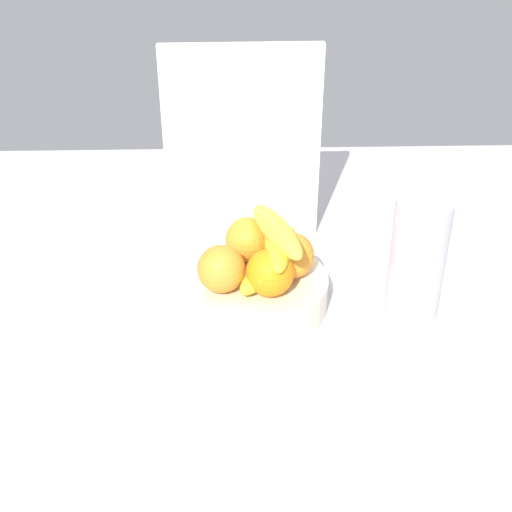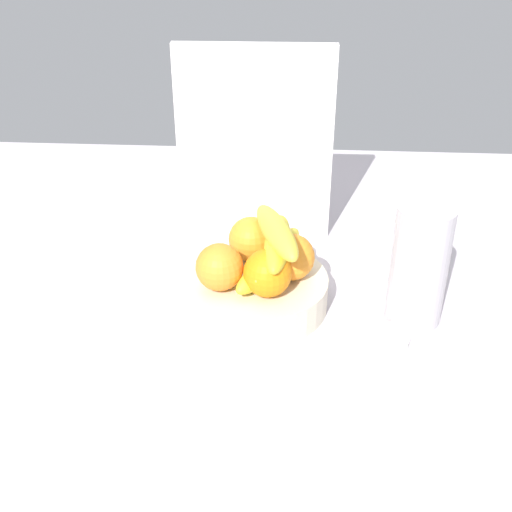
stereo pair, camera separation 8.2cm
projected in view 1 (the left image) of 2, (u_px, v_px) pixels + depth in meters
The scene contains 10 objects.
ground_plane at pixel (236, 322), 107.28cm from camera, with size 180.00×140.00×3.00cm, color #B8B0B9.
fruit_bowl at pixel (256, 291), 107.47cm from camera, with size 23.00×23.00×5.23cm, color beige.
orange_front_left at pixel (221, 269), 101.41cm from camera, with size 7.38×7.38×7.38cm, color orange.
orange_front_right at pixel (270, 272), 100.54cm from camera, with size 7.38×7.38×7.38cm, color orange.
orange_center at pixel (291, 255), 104.81cm from camera, with size 7.38×7.38×7.38cm, color orange.
orange_back_left at pixel (248, 239), 109.16cm from camera, with size 7.38×7.38×7.38cm, color orange.
banana_bunch at pixel (275, 249), 103.46cm from camera, with size 12.27×18.10×10.60cm.
cutting_board at pixel (242, 145), 120.01cm from camera, with size 28.00×1.80×36.00cm, color silver.
thermos_tumbler at pixel (418, 258), 102.72cm from camera, with size 8.58×8.58×19.39cm, color #BCB6BC.
jar_lid at pixel (387, 331), 101.62cm from camera, with size 7.56×7.56×1.31cm, color white.
Camera 1 is at (0.56, -86.50, 62.91)cm, focal length 47.00 mm.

